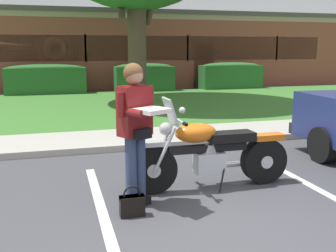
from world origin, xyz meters
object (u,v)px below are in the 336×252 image
(motorcycle, at_px, (216,153))
(handbag, at_px, (132,204))
(rider_person, at_px, (136,123))
(hedge_center_left, at_px, (144,77))
(hedge_center_right, at_px, (231,75))
(brick_building, at_px, (79,49))
(hedge_left, at_px, (46,79))

(motorcycle, distance_m, handbag, 1.46)
(rider_person, xyz_separation_m, hedge_center_left, (2.79, 12.19, -0.36))
(motorcycle, bearing_deg, hedge_center_right, 64.38)
(brick_building, bearing_deg, motorcycle, -87.67)
(motorcycle, bearing_deg, hedge_center_left, 82.15)
(hedge_center_right, bearing_deg, brick_building, 136.55)
(motorcycle, xyz_separation_m, hedge_center_right, (5.70, 11.89, 0.16))
(hedge_left, distance_m, brick_building, 6.43)
(rider_person, height_order, handbag, rider_person)
(hedge_center_right, relative_size, brick_building, 0.10)
(rider_person, bearing_deg, brick_building, 88.68)
(motorcycle, xyz_separation_m, handbag, (-1.27, -0.62, -0.34))
(rider_person, bearing_deg, hedge_center_right, 60.65)
(hedge_left, bearing_deg, motorcycle, -78.48)
(handbag, height_order, hedge_center_right, hedge_center_right)
(handbag, distance_m, hedge_left, 12.57)
(rider_person, relative_size, brick_building, 0.06)
(hedge_left, relative_size, brick_building, 0.11)
(rider_person, relative_size, hedge_center_right, 0.60)
(handbag, distance_m, hedge_center_right, 14.33)
(hedge_center_left, bearing_deg, rider_person, -102.90)
(motorcycle, xyz_separation_m, hedge_left, (-2.42, 11.89, 0.16))
(motorcycle, bearing_deg, hedge_left, 101.52)
(rider_person, height_order, hedge_center_left, rider_person)
(handbag, xyz_separation_m, brick_building, (0.54, 18.60, 1.65))
(brick_building, bearing_deg, hedge_left, -105.52)
(hedge_left, xyz_separation_m, hedge_center_right, (8.12, 0.00, 0.00))
(rider_person, bearing_deg, hedge_center_left, 77.10)
(handbag, bearing_deg, hedge_center_left, 76.89)
(motorcycle, xyz_separation_m, rider_person, (-1.15, -0.30, 0.52))
(hedge_left, bearing_deg, hedge_center_left, 0.00)
(handbag, xyz_separation_m, hedge_center_left, (2.91, 12.51, 0.51))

